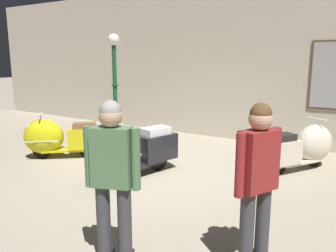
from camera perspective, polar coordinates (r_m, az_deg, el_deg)
name	(u,v)px	position (r m, az deg, el deg)	size (l,w,h in m)	color
ground_plane	(143,176)	(6.27, -4.11, -8.20)	(60.00, 60.00, 0.00)	gray
showroom_back_wall	(227,62)	(9.04, 9.71, 10.34)	(18.00, 0.24, 3.92)	#BCB29E
scooter_0	(57,138)	(7.59, -17.95, -1.83)	(1.47, 1.36, 0.96)	black
scooter_1	(128,151)	(6.03, -6.67, -4.17)	(0.92, 1.82, 1.07)	black
scooter_2	(304,147)	(6.99, 21.61, -3.18)	(1.18, 1.58, 0.96)	black
lamppost	(115,80)	(8.95, -8.79, 7.46)	(0.30, 0.30, 2.66)	#144728
visitor_0	(112,172)	(3.47, -9.17, -7.54)	(0.54, 0.37, 1.69)	black
visitor_1	(257,176)	(3.46, 14.56, -7.96)	(0.38, 0.53, 1.68)	black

